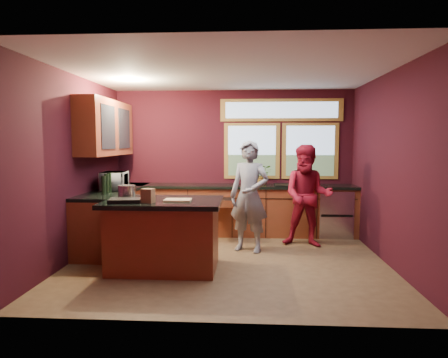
# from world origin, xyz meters

# --- Properties ---
(floor) EXTENTS (4.50, 4.50, 0.00)m
(floor) POSITION_xyz_m (0.00, 0.00, 0.00)
(floor) COLOR brown
(floor) RESTS_ON ground
(room_shell) EXTENTS (4.52, 4.02, 2.71)m
(room_shell) POSITION_xyz_m (-0.60, 0.32, 1.80)
(room_shell) COLOR black
(room_shell) RESTS_ON ground
(back_counter) EXTENTS (4.50, 0.64, 0.93)m
(back_counter) POSITION_xyz_m (0.20, 1.70, 0.46)
(back_counter) COLOR brown
(back_counter) RESTS_ON floor
(left_counter) EXTENTS (0.64, 2.30, 0.93)m
(left_counter) POSITION_xyz_m (-1.95, 0.85, 0.47)
(left_counter) COLOR brown
(left_counter) RESTS_ON floor
(island) EXTENTS (1.55, 1.05, 0.95)m
(island) POSITION_xyz_m (-0.85, -0.41, 0.48)
(island) COLOR brown
(island) RESTS_ON floor
(person_grey) EXTENTS (0.75, 0.62, 1.75)m
(person_grey) POSITION_xyz_m (0.30, 0.56, 0.87)
(person_grey) COLOR slate
(person_grey) RESTS_ON floor
(person_red) EXTENTS (0.93, 0.79, 1.68)m
(person_red) POSITION_xyz_m (1.26, 0.91, 0.84)
(person_red) COLOR maroon
(person_red) RESTS_ON floor
(microwave) EXTENTS (0.42, 0.57, 0.30)m
(microwave) POSITION_xyz_m (-1.92, 0.77, 1.08)
(microwave) COLOR #999999
(microwave) RESTS_ON left_counter
(potted_plant) EXTENTS (0.33, 0.28, 0.36)m
(potted_plant) POSITION_xyz_m (0.55, 1.75, 1.11)
(potted_plant) COLOR #999999
(potted_plant) RESTS_ON back_counter
(paper_towel) EXTENTS (0.12, 0.12, 0.28)m
(paper_towel) POSITION_xyz_m (1.19, 1.70, 1.07)
(paper_towel) COLOR white
(paper_towel) RESTS_ON back_counter
(cutting_board) EXTENTS (0.36, 0.26, 0.02)m
(cutting_board) POSITION_xyz_m (-0.65, -0.46, 0.95)
(cutting_board) COLOR #AA8157
(cutting_board) RESTS_ON island
(stock_pot) EXTENTS (0.24, 0.24, 0.18)m
(stock_pot) POSITION_xyz_m (-1.40, -0.26, 1.03)
(stock_pot) COLOR #A8A8AD
(stock_pot) RESTS_ON island
(paper_bag) EXTENTS (0.18, 0.15, 0.18)m
(paper_bag) POSITION_xyz_m (-1.00, -0.66, 1.03)
(paper_bag) COLOR brown
(paper_bag) RESTS_ON island
(black_tray) EXTENTS (0.44, 0.34, 0.05)m
(black_tray) POSITION_xyz_m (-1.30, -0.66, 0.97)
(black_tray) COLOR black
(black_tray) RESTS_ON island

